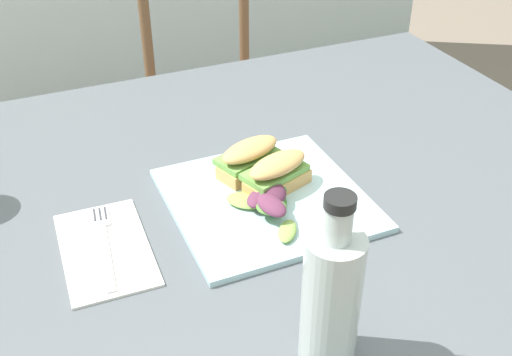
{
  "coord_description": "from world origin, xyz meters",
  "views": [
    {
      "loc": [
        -0.27,
        -0.64,
        1.31
      ],
      "look_at": [
        0.05,
        0.1,
        0.76
      ],
      "focal_mm": 43.67,
      "sensor_mm": 36.0,
      "label": 1
    }
  ],
  "objects_px": {
    "bottle_cold_brew": "(331,304)",
    "chair_wooden_far": "(222,97)",
    "dining_table": "(276,243)",
    "fork_on_napkin": "(104,239)",
    "sandwich_half_back": "(250,158)",
    "sandwich_half_front": "(277,173)",
    "plate_lunch": "(266,199)"
  },
  "relations": [
    {
      "from": "bottle_cold_brew",
      "to": "chair_wooden_far",
      "type": "bearing_deg",
      "value": 75.0
    },
    {
      "from": "chair_wooden_far",
      "to": "sandwich_half_front",
      "type": "xyz_separation_m",
      "value": [
        -0.24,
        -0.9,
        0.33
      ]
    },
    {
      "from": "chair_wooden_far",
      "to": "plate_lunch",
      "type": "distance_m",
      "value": 1.0
    },
    {
      "from": "bottle_cold_brew",
      "to": "sandwich_half_front",
      "type": "bearing_deg",
      "value": 75.09
    },
    {
      "from": "plate_lunch",
      "to": "sandwich_half_front",
      "type": "height_order",
      "value": "sandwich_half_front"
    },
    {
      "from": "chair_wooden_far",
      "to": "fork_on_napkin",
      "type": "relative_size",
      "value": 4.68
    },
    {
      "from": "plate_lunch",
      "to": "bottle_cold_brew",
      "type": "bearing_deg",
      "value": -101.15
    },
    {
      "from": "chair_wooden_far",
      "to": "fork_on_napkin",
      "type": "distance_m",
      "value": 1.09
    },
    {
      "from": "dining_table",
      "to": "chair_wooden_far",
      "type": "height_order",
      "value": "chair_wooden_far"
    },
    {
      "from": "sandwich_half_front",
      "to": "sandwich_half_back",
      "type": "relative_size",
      "value": 1.0
    },
    {
      "from": "sandwich_half_front",
      "to": "dining_table",
      "type": "bearing_deg",
      "value": 62.4
    },
    {
      "from": "bottle_cold_brew",
      "to": "plate_lunch",
      "type": "bearing_deg",
      "value": 78.85
    },
    {
      "from": "sandwich_half_back",
      "to": "sandwich_half_front",
      "type": "bearing_deg",
      "value": -69.28
    },
    {
      "from": "sandwich_half_back",
      "to": "bottle_cold_brew",
      "type": "xyz_separation_m",
      "value": [
        -0.06,
        -0.37,
        0.04
      ]
    },
    {
      "from": "chair_wooden_far",
      "to": "bottle_cold_brew",
      "type": "distance_m",
      "value": 1.31
    },
    {
      "from": "plate_lunch",
      "to": "bottle_cold_brew",
      "type": "relative_size",
      "value": 1.3
    },
    {
      "from": "chair_wooden_far",
      "to": "dining_table",
      "type": "bearing_deg",
      "value": -104.72
    },
    {
      "from": "chair_wooden_far",
      "to": "fork_on_napkin",
      "type": "xyz_separation_m",
      "value": [
        -0.52,
        -0.91,
        0.3
      ]
    },
    {
      "from": "fork_on_napkin",
      "to": "chair_wooden_far",
      "type": "bearing_deg",
      "value": 60.5
    },
    {
      "from": "sandwich_half_back",
      "to": "bottle_cold_brew",
      "type": "distance_m",
      "value": 0.38
    },
    {
      "from": "fork_on_napkin",
      "to": "bottle_cold_brew",
      "type": "height_order",
      "value": "bottle_cold_brew"
    },
    {
      "from": "sandwich_half_front",
      "to": "sandwich_half_back",
      "type": "distance_m",
      "value": 0.06
    },
    {
      "from": "chair_wooden_far",
      "to": "sandwich_half_front",
      "type": "relative_size",
      "value": 7.36
    },
    {
      "from": "dining_table",
      "to": "sandwich_half_back",
      "type": "bearing_deg",
      "value": 130.54
    },
    {
      "from": "dining_table",
      "to": "bottle_cold_brew",
      "type": "height_order",
      "value": "bottle_cold_brew"
    },
    {
      "from": "chair_wooden_far",
      "to": "bottle_cold_brew",
      "type": "xyz_separation_m",
      "value": [
        -0.33,
        -1.22,
        0.37
      ]
    },
    {
      "from": "fork_on_napkin",
      "to": "dining_table",
      "type": "bearing_deg",
      "value": 6.58
    },
    {
      "from": "dining_table",
      "to": "plate_lunch",
      "type": "relative_size",
      "value": 4.08
    },
    {
      "from": "sandwich_half_front",
      "to": "fork_on_napkin",
      "type": "bearing_deg",
      "value": -177.28
    },
    {
      "from": "chair_wooden_far",
      "to": "sandwich_half_back",
      "type": "bearing_deg",
      "value": -107.36
    },
    {
      "from": "sandwich_half_back",
      "to": "dining_table",
      "type": "bearing_deg",
      "value": -49.46
    },
    {
      "from": "dining_table",
      "to": "sandwich_half_front",
      "type": "relative_size",
      "value": 9.99
    }
  ]
}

